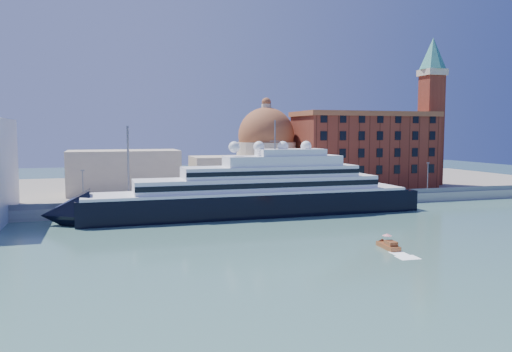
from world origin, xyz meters
name	(u,v)px	position (x,y,z in m)	size (l,w,h in m)	color
ground	(252,237)	(0.00, 0.00, 0.00)	(400.00, 400.00, 0.00)	#3B6764
quay	(212,204)	(0.00, 34.00, 1.25)	(180.00, 10.00, 2.50)	gray
land	(186,188)	(0.00, 75.00, 1.00)	(260.00, 72.00, 2.00)	slate
quay_fence	(216,199)	(0.00, 29.50, 3.10)	(180.00, 0.10, 1.20)	slate
superyacht	(241,197)	(4.31, 23.00, 4.41)	(85.51, 11.86, 25.56)	black
water_taxi	(389,245)	(18.83, -15.31, 0.61)	(2.17, 5.45, 2.53)	brown
warehouse	(364,149)	(52.00, 52.00, 13.79)	(43.00, 19.00, 23.25)	maroon
campanile	(431,102)	(76.00, 52.00, 28.76)	(8.40, 8.40, 47.00)	maroon
church	(216,160)	(6.39, 57.72, 10.91)	(66.00, 18.00, 25.50)	beige
lamp_posts	(161,172)	(-12.67, 32.27, 9.84)	(120.80, 2.40, 18.00)	slate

